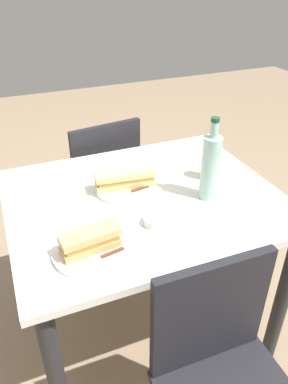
% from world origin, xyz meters
% --- Properties ---
extents(ground_plane, '(8.00, 8.00, 0.00)m').
position_xyz_m(ground_plane, '(0.00, 0.00, 0.00)').
color(ground_plane, '#8C755B').
extents(dining_table, '(1.05, 0.86, 0.76)m').
position_xyz_m(dining_table, '(0.00, 0.00, 0.64)').
color(dining_table, silver).
rests_on(dining_table, ground).
extents(chair_far, '(0.41, 0.41, 0.86)m').
position_xyz_m(chair_far, '(-0.00, 0.63, 0.50)').
color(chair_far, black).
rests_on(chair_far, ground).
extents(chair_near, '(0.45, 0.45, 0.86)m').
position_xyz_m(chair_near, '(0.01, -0.63, 0.50)').
color(chair_near, black).
rests_on(chair_near, ground).
extents(plate_near, '(0.25, 0.25, 0.01)m').
position_xyz_m(plate_near, '(0.05, -0.08, 0.77)').
color(plate_near, silver).
rests_on(plate_near, dining_table).
extents(baguette_sandwich_near, '(0.25, 0.10, 0.07)m').
position_xyz_m(baguette_sandwich_near, '(0.05, -0.08, 0.81)').
color(baguette_sandwich_near, '#DBB77A').
rests_on(baguette_sandwich_near, plate_near).
extents(knife_near, '(0.18, 0.04, 0.01)m').
position_xyz_m(knife_near, '(0.04, -0.02, 0.78)').
color(knife_near, silver).
rests_on(knife_near, plate_near).
extents(plate_far, '(0.25, 0.25, 0.01)m').
position_xyz_m(plate_far, '(0.28, 0.24, 0.77)').
color(plate_far, white).
rests_on(plate_far, dining_table).
extents(baguette_sandwich_far, '(0.20, 0.09, 0.07)m').
position_xyz_m(baguette_sandwich_far, '(0.28, 0.24, 0.81)').
color(baguette_sandwich_far, tan).
rests_on(baguette_sandwich_far, plate_far).
extents(knife_far, '(0.18, 0.04, 0.01)m').
position_xyz_m(knife_far, '(0.26, 0.30, 0.78)').
color(knife_far, silver).
rests_on(knife_far, plate_far).
extents(water_bottle, '(0.07, 0.07, 0.33)m').
position_xyz_m(water_bottle, '(-0.23, 0.10, 0.90)').
color(water_bottle, '#99C6B7').
rests_on(water_bottle, dining_table).
extents(beer_glass, '(0.06, 0.06, 0.14)m').
position_xyz_m(beer_glass, '(-0.31, -0.02, 0.83)').
color(beer_glass, gold).
rests_on(beer_glass, dining_table).
extents(olive_bowl, '(0.08, 0.08, 0.03)m').
position_xyz_m(olive_bowl, '(0.03, 0.18, 0.78)').
color(olive_bowl, silver).
rests_on(olive_bowl, dining_table).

